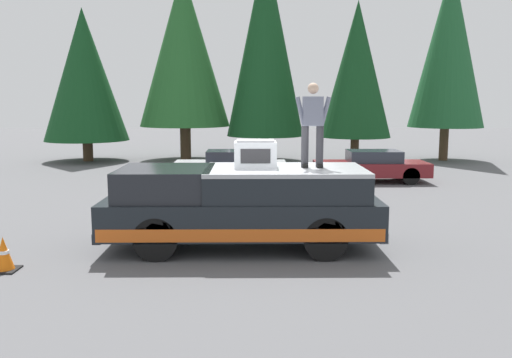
# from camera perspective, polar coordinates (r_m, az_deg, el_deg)

# --- Properties ---
(ground_plane) EXTENTS (90.00, 90.00, 0.00)m
(ground_plane) POSITION_cam_1_polar(r_m,az_deg,el_deg) (11.19, 0.04, -7.14)
(ground_plane) COLOR #565659
(pickup_truck) EXTENTS (2.01, 5.54, 1.65)m
(pickup_truck) POSITION_cam_1_polar(r_m,az_deg,el_deg) (10.87, -1.52, -2.88)
(pickup_truck) COLOR black
(pickup_truck) RESTS_ON ground
(compressor_unit) EXTENTS (0.65, 0.84, 0.56)m
(compressor_unit) POSITION_cam_1_polar(r_m,az_deg,el_deg) (10.82, -0.07, 2.72)
(compressor_unit) COLOR silver
(compressor_unit) RESTS_ON pickup_truck
(person_on_truck_bed) EXTENTS (0.29, 0.72, 1.69)m
(person_on_truck_bed) POSITION_cam_1_polar(r_m,az_deg,el_deg) (10.83, 6.06, 5.99)
(person_on_truck_bed) COLOR #333338
(person_on_truck_bed) RESTS_ON pickup_truck
(parked_car_maroon) EXTENTS (1.64, 4.10, 1.16)m
(parked_car_maroon) POSITION_cam_1_polar(r_m,az_deg,el_deg) (20.12, 12.20, 1.35)
(parked_car_maroon) COLOR maroon
(parked_car_maroon) RESTS_ON ground
(parked_car_silver) EXTENTS (1.64, 4.10, 1.16)m
(parked_car_silver) POSITION_cam_1_polar(r_m,az_deg,el_deg) (19.65, -2.71, 1.37)
(parked_car_silver) COLOR silver
(parked_car_silver) RESTS_ON ground
(traffic_cone) EXTENTS (0.47, 0.47, 0.62)m
(traffic_cone) POSITION_cam_1_polar(r_m,az_deg,el_deg) (10.55, -25.30, -7.33)
(traffic_cone) COLOR black
(traffic_cone) RESTS_ON ground
(conifer_far_left) EXTENTS (3.61, 3.61, 9.48)m
(conifer_far_left) POSITION_cam_1_polar(r_m,az_deg,el_deg) (28.24, 19.85, 13.16)
(conifer_far_left) COLOR #4C3826
(conifer_far_left) RESTS_ON ground
(conifer_left) EXTENTS (3.22, 3.22, 7.43)m
(conifer_left) POSITION_cam_1_polar(r_m,az_deg,el_deg) (25.25, 10.68, 11.37)
(conifer_left) COLOR #4C3826
(conifer_left) RESTS_ON ground
(conifer_center_left) EXTENTS (3.75, 3.75, 10.33)m
(conifer_center_left) POSITION_cam_1_polar(r_m,az_deg,el_deg) (26.59, 1.00, 14.44)
(conifer_center_left) COLOR #4C3826
(conifer_center_left) RESTS_ON ground
(conifer_center_right) EXTENTS (4.45, 4.45, 9.24)m
(conifer_center_right) POSITION_cam_1_polar(r_m,az_deg,el_deg) (27.16, -7.71, 13.56)
(conifer_center_right) COLOR #4C3826
(conifer_center_right) RESTS_ON ground
(conifer_right) EXTENTS (4.04, 4.04, 7.34)m
(conifer_right) POSITION_cam_1_polar(r_m,az_deg,el_deg) (27.53, -17.81, 10.50)
(conifer_right) COLOR #4C3826
(conifer_right) RESTS_ON ground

